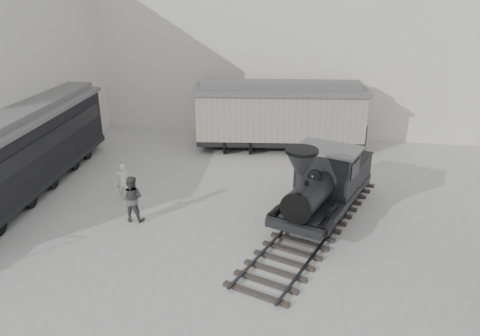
% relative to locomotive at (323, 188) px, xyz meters
% --- Properties ---
extents(ground, '(90.00, 90.00, 0.00)m').
position_rel_locomotive_xyz_m(ground, '(-2.20, -3.85, -1.29)').
color(ground, '#9E9E9B').
extents(north_wall, '(34.00, 2.51, 11.00)m').
position_rel_locomotive_xyz_m(north_wall, '(-2.20, 11.13, 4.26)').
color(north_wall, silver).
rests_on(north_wall, ground).
extents(west_pavilion, '(7.00, 12.11, 9.00)m').
position_rel_locomotive_xyz_m(west_pavilion, '(-16.70, 6.11, 3.20)').
color(west_pavilion, silver).
rests_on(west_pavilion, ground).
extents(locomotive, '(5.29, 10.05, 3.49)m').
position_rel_locomotive_xyz_m(locomotive, '(0.00, 0.00, 0.00)').
color(locomotive, '#2C2826').
rests_on(locomotive, ground).
extents(boxcar, '(9.25, 3.95, 3.67)m').
position_rel_locomotive_xyz_m(boxcar, '(-2.38, 7.71, 0.63)').
color(boxcar, black).
rests_on(boxcar, ground).
extents(passenger_coach, '(3.44, 12.79, 3.38)m').
position_rel_locomotive_xyz_m(passenger_coach, '(-12.61, 0.21, 0.58)').
color(passenger_coach, black).
rests_on(passenger_coach, ground).
extents(visitor_a, '(0.66, 0.53, 1.58)m').
position_rel_locomotive_xyz_m(visitor_a, '(-8.18, 0.33, -0.50)').
color(visitor_a, silver).
rests_on(visitor_a, ground).
extents(visitor_b, '(0.90, 0.71, 1.82)m').
position_rel_locomotive_xyz_m(visitor_b, '(-7.08, -1.39, -0.38)').
color(visitor_b, '#494949').
rests_on(visitor_b, ground).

